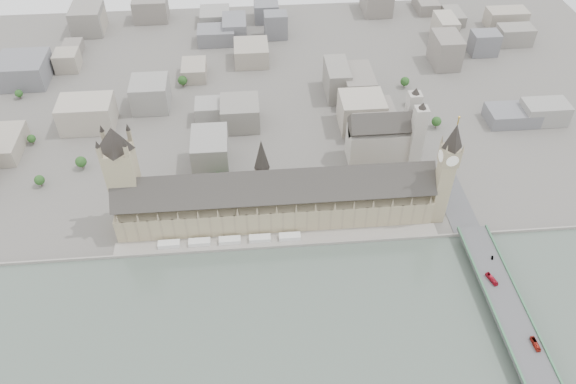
{
  "coord_description": "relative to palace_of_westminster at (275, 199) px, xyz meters",
  "views": [
    {
      "loc": [
        -18.79,
        -324.95,
        348.13
      ],
      "look_at": [
        10.54,
        16.88,
        32.65
      ],
      "focal_mm": 35.0,
      "sensor_mm": 36.0,
      "label": 1
    }
  ],
  "objects": [
    {
      "name": "bridge_parapets",
      "position": [
        162.0,
        -151.7,
        -11.88
      ],
      "size": [
        25.0,
        235.0,
        1.15
      ],
      "primitive_type": null,
      "color": "#386746",
      "rests_on": "westminster_bridge"
    },
    {
      "name": "embankment_wall",
      "position": [
        0.0,
        -34.7,
        -21.21
      ],
      "size": [
        600.0,
        1.5,
        3.0
      ],
      "primitive_type": "cube",
      "color": "gray",
      "rests_on": "ground"
    },
    {
      "name": "ground",
      "position": [
        0.0,
        -19.7,
        -22.71
      ],
      "size": [
        900.0,
        900.0,
        0.0
      ],
      "primitive_type": "plane",
      "color": "#595651",
      "rests_on": "ground"
    },
    {
      "name": "red_bus_north",
      "position": [
        158.12,
        -90.74,
        -10.74
      ],
      "size": [
        6.41,
        12.61,
        3.43
      ],
      "primitive_type": "imported",
      "rotation": [
        0.0,
        0.0,
        0.3
      ],
      "color": "#AA1325",
      "rests_on": "westminster_bridge"
    },
    {
      "name": "red_bus_south",
      "position": [
        168.15,
        -147.97,
        -10.85
      ],
      "size": [
        3.28,
        11.64,
        3.21
      ],
      "primitive_type": "imported",
      "rotation": [
        0.0,
        0.0,
        0.05
      ],
      "color": "#A72014",
      "rests_on": "westminster_bridge"
    },
    {
      "name": "central_tower",
      "position": [
        -10.0,
        6.3,
        35.21
      ],
      "size": [
        13.0,
        13.0,
        48.0
      ],
      "color": "gray",
      "rests_on": "ground"
    },
    {
      "name": "city_skyline_inland",
      "position": [
        0.0,
        225.3,
        -3.71
      ],
      "size": [
        720.0,
        360.0,
        38.0
      ],
      "primitive_type": null,
      "color": "gray",
      "rests_on": "ground"
    },
    {
      "name": "victoria_tower",
      "position": [
        -122.0,
        6.3,
        32.5
      ],
      "size": [
        30.0,
        30.0,
        100.0
      ],
      "color": "gray",
      "rests_on": "ground"
    },
    {
      "name": "car_silver",
      "position": [
        166.69,
        -69.26,
        -11.83
      ],
      "size": [
        2.73,
        4.03,
        1.26
      ],
      "primitive_type": "imported",
      "rotation": [
        0.0,
        0.0,
        -0.41
      ],
      "color": "gray",
      "rests_on": "westminster_bridge"
    },
    {
      "name": "terrace_tents",
      "position": [
        -40.0,
        -26.7,
        -18.71
      ],
      "size": [
        118.0,
        7.0,
        4.0
      ],
      "color": "silver",
      "rests_on": "river_terrace"
    },
    {
      "name": "car_approach",
      "position": [
        167.32,
        39.18,
        -11.78
      ],
      "size": [
        3.15,
        5.01,
        1.35
      ],
      "primitive_type": "imported",
      "rotation": [
        0.0,
        0.0,
        0.29
      ],
      "color": "gray",
      "rests_on": "westminster_bridge"
    },
    {
      "name": "elizabeth_tower",
      "position": [
        138.0,
        -11.7,
        35.38
      ],
      "size": [
        17.0,
        17.0,
        107.5
      ],
      "color": "gray",
      "rests_on": "ground"
    },
    {
      "name": "westminster_abbey",
      "position": [
        110.92,
        75.3,
        2.38
      ],
      "size": [
        68.0,
        36.0,
        64.0
      ],
      "color": "#A39C93",
      "rests_on": "ground"
    },
    {
      "name": "park_trees",
      "position": [
        -10.0,
        40.3,
        -15.21
      ],
      "size": [
        110.0,
        30.0,
        15.0
      ],
      "primitive_type": null,
      "color": "#204016",
      "rests_on": "ground"
    },
    {
      "name": "westminster_bridge",
      "position": [
        162.0,
        -107.2,
        -17.58
      ],
      "size": [
        25.0,
        325.0,
        10.25
      ],
      "primitive_type": "cube",
      "color": "#474749",
      "rests_on": "ground"
    },
    {
      "name": "palace_of_westminster",
      "position": [
        0.0,
        0.0,
        0.0
      ],
      "size": [
        265.0,
        40.73,
        55.44
      ],
      "color": "gray",
      "rests_on": "ground"
    },
    {
      "name": "river_terrace",
      "position": [
        0.0,
        -27.2,
        -21.71
      ],
      "size": [
        270.0,
        15.0,
        2.0
      ],
      "primitive_type": "cube",
      "color": "gray",
      "rests_on": "ground"
    }
  ]
}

